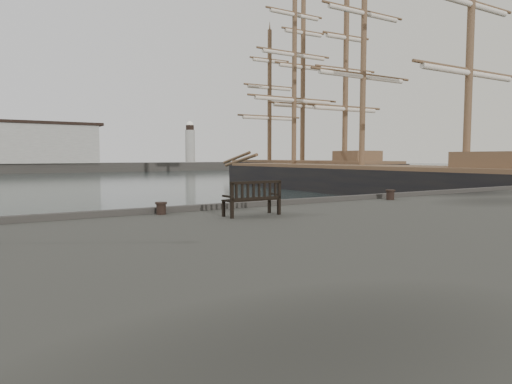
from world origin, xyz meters
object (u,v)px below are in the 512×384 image
at_px(tall_ship_main, 361,185).
at_px(tall_ship_far, 302,176).
at_px(bench, 252,205).
at_px(bollard_left, 161,208).
at_px(bollard_right, 390,195).

relative_size(tall_ship_main, tall_ship_far, 1.24).
bearing_deg(bench, tall_ship_main, 38.09).
bearing_deg(tall_ship_far, bollard_left, -129.86).
bearing_deg(bollard_left, bollard_right, -2.22).
height_order(bench, tall_ship_main, tall_ship_main).
xyz_separation_m(bollard_left, bollard_right, (9.56, -0.37, 0.02)).
distance_m(bench, tall_ship_far, 46.35).
bearing_deg(bollard_right, tall_ship_main, 47.84).
bearing_deg(tall_ship_far, tall_ship_main, -106.34).
relative_size(bollard_right, tall_ship_far, 0.01).
xyz_separation_m(bench, bollard_right, (7.38, 1.33, -0.11)).
relative_size(bench, bollard_right, 4.27).
height_order(tall_ship_main, tall_ship_far, tall_ship_main).
bearing_deg(tall_ship_far, bench, -126.45).
xyz_separation_m(bench, bollard_left, (-2.18, 1.71, -0.13)).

